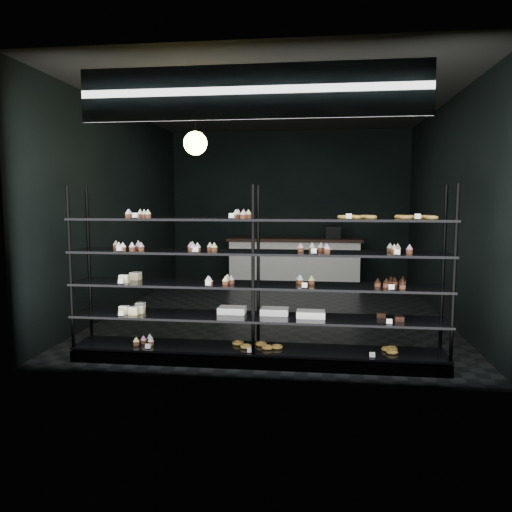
% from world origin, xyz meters
% --- Properties ---
extents(room, '(5.01, 6.01, 3.20)m').
position_xyz_m(room, '(0.00, 0.00, 1.60)').
color(room, black).
rests_on(room, ground).
extents(display_shelf, '(4.00, 0.50, 1.91)m').
position_xyz_m(display_shelf, '(-0.03, -2.45, 0.63)').
color(display_shelf, black).
rests_on(display_shelf, room).
extents(signage, '(3.30, 0.05, 0.50)m').
position_xyz_m(signage, '(0.00, -2.93, 2.75)').
color(signage, '#0B0B39').
rests_on(signage, room).
extents(pendant_lamp, '(0.29, 0.29, 0.87)m').
position_xyz_m(pendant_lamp, '(-0.88, -1.53, 2.45)').
color(pendant_lamp, black).
rests_on(pendant_lamp, room).
extents(service_counter, '(2.71, 0.65, 1.23)m').
position_xyz_m(service_counter, '(0.17, 2.50, 0.50)').
color(service_counter, white).
rests_on(service_counter, room).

